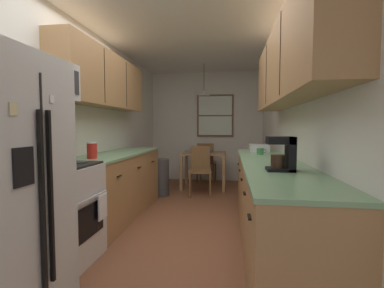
# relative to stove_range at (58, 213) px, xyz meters

# --- Properties ---
(ground_plane) EXTENTS (12.00, 12.00, 0.00)m
(ground_plane) POSITION_rel_stove_range_xyz_m (0.99, 1.59, -0.47)
(ground_plane) COLOR brown
(wall_left) EXTENTS (0.10, 9.00, 2.55)m
(wall_left) POSITION_rel_stove_range_xyz_m (-0.36, 1.59, 0.80)
(wall_left) COLOR silver
(wall_left) RESTS_ON ground
(wall_right) EXTENTS (0.10, 9.00, 2.55)m
(wall_right) POSITION_rel_stove_range_xyz_m (2.34, 1.59, 0.80)
(wall_right) COLOR silver
(wall_right) RESTS_ON ground
(wall_back) EXTENTS (4.40, 0.10, 2.55)m
(wall_back) POSITION_rel_stove_range_xyz_m (0.99, 4.24, 0.80)
(wall_back) COLOR silver
(wall_back) RESTS_ON ground
(ceiling_slab) EXTENTS (4.40, 9.00, 0.08)m
(ceiling_slab) POSITION_rel_stove_range_xyz_m (0.99, 1.59, 2.12)
(ceiling_slab) COLOR white
(stove_range) EXTENTS (0.66, 0.66, 1.10)m
(stove_range) POSITION_rel_stove_range_xyz_m (0.00, 0.00, 0.00)
(stove_range) COLOR silver
(stove_range) RESTS_ON ground
(microwave_over_range) EXTENTS (0.39, 0.62, 0.35)m
(microwave_over_range) POSITION_rel_stove_range_xyz_m (-0.11, 0.00, 1.22)
(microwave_over_range) COLOR silver
(counter_left) EXTENTS (0.64, 2.09, 0.90)m
(counter_left) POSITION_rel_stove_range_xyz_m (-0.01, 1.37, -0.02)
(counter_left) COLOR #A87A4C
(counter_left) RESTS_ON ground
(upper_cabinets_left) EXTENTS (0.33, 2.17, 0.72)m
(upper_cabinets_left) POSITION_rel_stove_range_xyz_m (-0.15, 1.32, 1.42)
(upper_cabinets_left) COLOR #A87A4C
(counter_right) EXTENTS (0.64, 3.12, 0.90)m
(counter_right) POSITION_rel_stove_range_xyz_m (1.99, 0.68, -0.02)
(counter_right) COLOR #A87A4C
(counter_right) RESTS_ON ground
(upper_cabinets_right) EXTENTS (0.33, 2.80, 0.76)m
(upper_cabinets_right) POSITION_rel_stove_range_xyz_m (2.13, 0.63, 1.41)
(upper_cabinets_right) COLOR #A87A4C
(dining_table) EXTENTS (0.89, 0.72, 0.73)m
(dining_table) POSITION_rel_stove_range_xyz_m (1.02, 3.33, 0.14)
(dining_table) COLOR #A87F51
(dining_table) RESTS_ON ground
(dining_chair_near) EXTENTS (0.44, 0.44, 0.90)m
(dining_chair_near) POSITION_rel_stove_range_xyz_m (1.01, 2.77, 0.03)
(dining_chair_near) COLOR brown
(dining_chair_near) RESTS_ON ground
(dining_chair_far) EXTENTS (0.43, 0.43, 0.90)m
(dining_chair_far) POSITION_rel_stove_range_xyz_m (1.01, 3.90, 0.03)
(dining_chair_far) COLOR brown
(dining_chair_far) RESTS_ON ground
(pendant_light) EXTENTS (0.26, 0.26, 0.66)m
(pendant_light) POSITION_rel_stove_range_xyz_m (1.02, 3.33, 1.47)
(pendant_light) COLOR black
(back_window) EXTENTS (0.85, 0.05, 0.98)m
(back_window) POSITION_rel_stove_range_xyz_m (1.20, 4.16, 1.06)
(back_window) COLOR brown
(trash_bin) EXTENTS (0.30, 0.30, 0.68)m
(trash_bin) POSITION_rel_stove_range_xyz_m (0.29, 2.59, -0.13)
(trash_bin) COLOR #3F3F42
(trash_bin) RESTS_ON ground
(storage_canister) EXTENTS (0.11, 0.11, 0.19)m
(storage_canister) POSITION_rel_stove_range_xyz_m (-0.01, 0.66, 0.52)
(storage_canister) COLOR red
(storage_canister) RESTS_ON counter_left
(dish_towel) EXTENTS (0.02, 0.16, 0.24)m
(dish_towel) POSITION_rel_stove_range_xyz_m (0.35, 0.16, 0.03)
(dish_towel) COLOR white
(coffee_maker) EXTENTS (0.22, 0.18, 0.28)m
(coffee_maker) POSITION_rel_stove_range_xyz_m (2.00, 0.05, 0.58)
(coffee_maker) COLOR black
(coffee_maker) RESTS_ON counter_right
(mug_by_coffeemaker) EXTENTS (0.13, 0.09, 0.09)m
(mug_by_coffeemaker) POSITION_rel_stove_range_xyz_m (1.95, 1.38, 0.47)
(mug_by_coffeemaker) COLOR #3F7F4C
(mug_by_coffeemaker) RESTS_ON counter_right
(dish_rack) EXTENTS (0.28, 0.34, 0.10)m
(dish_rack) POSITION_rel_stove_range_xyz_m (1.99, 1.92, 0.48)
(dish_rack) COLOR silver
(dish_rack) RESTS_ON counter_right
(table_serving_bowl) EXTENTS (0.16, 0.16, 0.06)m
(table_serving_bowl) POSITION_rel_stove_range_xyz_m (1.10, 3.32, 0.29)
(table_serving_bowl) COLOR #4C7299
(table_serving_bowl) RESTS_ON dining_table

